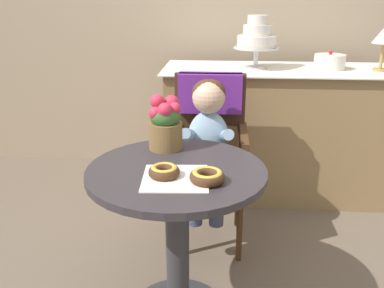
# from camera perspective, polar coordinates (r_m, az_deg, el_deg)

# --- Properties ---
(cafe_table) EXTENTS (0.72, 0.72, 0.72)m
(cafe_table) POSITION_cam_1_polar(r_m,az_deg,el_deg) (1.75, -2.05, -9.71)
(cafe_table) COLOR #332D33
(cafe_table) RESTS_ON ground
(wicker_chair) EXTENTS (0.42, 0.45, 0.95)m
(wicker_chair) POSITION_cam_1_polar(r_m,az_deg,el_deg) (2.34, 2.35, 1.65)
(wicker_chair) COLOR #472D19
(wicker_chair) RESTS_ON ground
(seated_child) EXTENTS (0.27, 0.32, 0.73)m
(seated_child) POSITION_cam_1_polar(r_m,az_deg,el_deg) (2.18, 2.20, 1.31)
(seated_child) COLOR #8CADCC
(seated_child) RESTS_ON ground
(paper_napkin) EXTENTS (0.26, 0.26, 0.00)m
(paper_napkin) POSITION_cam_1_polar(r_m,az_deg,el_deg) (1.57, -2.29, -4.68)
(paper_napkin) COLOR white
(paper_napkin) RESTS_ON cafe_table
(donut_front) EXTENTS (0.12, 0.12, 0.04)m
(donut_front) POSITION_cam_1_polar(r_m,az_deg,el_deg) (1.58, -3.83, -3.71)
(donut_front) COLOR #4C2D19
(donut_front) RESTS_ON cafe_table
(donut_mid) EXTENTS (0.13, 0.13, 0.04)m
(donut_mid) POSITION_cam_1_polar(r_m,az_deg,el_deg) (1.53, 2.09, -4.40)
(donut_mid) COLOR #4C2D19
(donut_mid) RESTS_ON cafe_table
(flower_vase) EXTENTS (0.15, 0.15, 0.24)m
(flower_vase) POSITION_cam_1_polar(r_m,az_deg,el_deg) (1.83, -3.66, 2.81)
(flower_vase) COLOR brown
(flower_vase) RESTS_ON cafe_table
(display_counter) EXTENTS (1.56, 0.62, 0.90)m
(display_counter) POSITION_cam_1_polar(r_m,az_deg,el_deg) (2.98, 11.40, 1.60)
(display_counter) COLOR #93754C
(display_counter) RESTS_ON ground
(tiered_cake_stand) EXTENTS (0.30, 0.30, 0.34)m
(tiered_cake_stand) POSITION_cam_1_polar(r_m,az_deg,el_deg) (2.83, 8.87, 14.13)
(tiered_cake_stand) COLOR silver
(tiered_cake_stand) RESTS_ON display_counter
(round_layer_cake) EXTENTS (0.20, 0.20, 0.12)m
(round_layer_cake) POSITION_cam_1_polar(r_m,az_deg,el_deg) (2.93, 18.31, 10.62)
(round_layer_cake) COLOR white
(round_layer_cake) RESTS_ON display_counter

